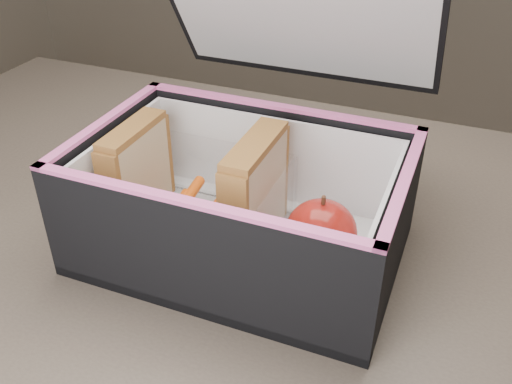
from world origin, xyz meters
TOP-DOWN VIEW (x-y plane):
  - kitchen_table at (0.00, 0.00)m, footprint 1.20×0.80m
  - lunch_bag at (-0.04, 0.04)m, footprint 0.29×0.30m
  - plastic_tub at (-0.09, 0.03)m, footprint 0.17×0.12m
  - sandwich_left at (-0.15, 0.03)m, footprint 0.02×0.09m
  - sandwich_right at (-0.03, 0.03)m, footprint 0.03×0.10m
  - carrot_sticks at (-0.09, 0.01)m, footprint 0.03×0.12m
  - paper_napkin at (0.04, 0.03)m, footprint 0.07×0.07m
  - red_apple at (0.04, 0.02)m, footprint 0.08×0.08m

SIDE VIEW (x-z plane):
  - kitchen_table at x=0.00m, z-range 0.28..1.03m
  - paper_napkin at x=0.04m, z-range 0.76..0.77m
  - carrot_sticks at x=-0.09m, z-range 0.77..0.80m
  - plastic_tub at x=-0.09m, z-range 0.76..0.83m
  - red_apple at x=0.04m, z-range 0.77..0.83m
  - lunch_bag at x=-0.04m, z-range 0.68..0.95m
  - sandwich_left at x=-0.15m, z-range 0.77..0.86m
  - sandwich_right at x=-0.03m, z-range 0.77..0.87m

